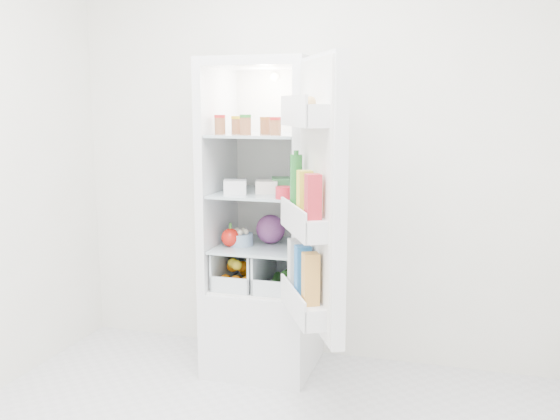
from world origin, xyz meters
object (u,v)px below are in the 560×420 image
(mushroom_bowl, at_px, (240,239))
(fridge_door, at_px, (316,203))
(refrigerator, at_px, (266,256))
(red_cabbage, at_px, (271,229))

(mushroom_bowl, height_order, fridge_door, fridge_door)
(refrigerator, distance_m, red_cabbage, 0.17)
(red_cabbage, bearing_deg, fridge_door, -55.08)
(mushroom_bowl, relative_size, fridge_door, 0.11)
(refrigerator, relative_size, red_cabbage, 10.65)
(mushroom_bowl, bearing_deg, fridge_door, -41.00)
(refrigerator, xyz_separation_m, mushroom_bowl, (-0.12, -0.11, 0.12))
(refrigerator, height_order, mushroom_bowl, refrigerator)
(refrigerator, relative_size, fridge_door, 1.38)
(red_cabbage, relative_size, fridge_door, 0.13)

